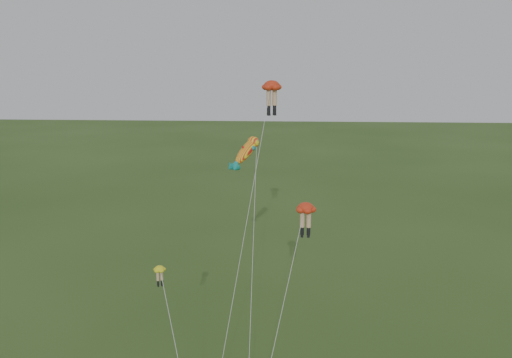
{
  "coord_description": "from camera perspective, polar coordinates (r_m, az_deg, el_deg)",
  "views": [
    {
      "loc": [
        3.56,
        -29.97,
        21.19
      ],
      "look_at": [
        1.48,
        6.0,
        13.19
      ],
      "focal_mm": 40.0,
      "sensor_mm": 36.0,
      "label": 1
    }
  ],
  "objects": [
    {
      "name": "legs_kite_red_mid",
      "position": [
        34.03,
        4.89,
        -3.59
      ],
      "size": [
        3.53,
        5.14,
        12.51
      ],
      "rotation": [
        0.0,
        0.0,
        -0.06
      ],
      "color": "red",
      "rests_on": "ground"
    },
    {
      "name": "fish_kite",
      "position": [
        40.6,
        -0.93,
        2.72
      ],
      "size": [
        2.4,
        12.28,
        15.55
      ],
      "rotation": [
        0.64,
        0.0,
        -0.68
      ],
      "color": "yellow",
      "rests_on": "ground"
    },
    {
      "name": "legs_kite_yellow",
      "position": [
        34.91,
        -9.34,
        -10.38
      ],
      "size": [
        3.66,
        6.35,
        8.71
      ],
      "rotation": [
        0.0,
        0.0,
        0.43
      ],
      "color": "yellow",
      "rests_on": "ground"
    },
    {
      "name": "legs_kite_red_high",
      "position": [
        42.86,
        1.52,
        8.71
      ],
      "size": [
        4.12,
        14.21,
        19.2
      ],
      "rotation": [
        0.0,
        0.0,
        0.36
      ],
      "color": "red",
      "rests_on": "ground"
    }
  ]
}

